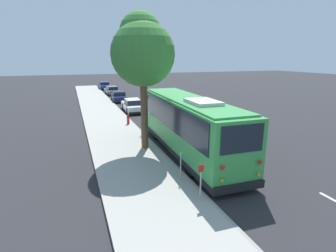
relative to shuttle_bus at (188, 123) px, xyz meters
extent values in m
plane|color=#28282B|center=(1.01, -0.03, -1.86)|extent=(160.00, 160.00, 0.00)
cube|color=#A3A099|center=(1.01, 3.50, -1.79)|extent=(80.00, 3.87, 0.15)
cube|color=gray|center=(1.01, 1.50, -1.79)|extent=(80.00, 0.14, 0.15)
cube|color=green|center=(0.01, 0.00, -0.12)|extent=(10.97, 2.69, 2.94)
cube|color=black|center=(0.01, 0.00, -1.45)|extent=(11.03, 2.74, 0.28)
cube|color=black|center=(0.01, 0.00, 0.52)|extent=(10.08, 2.75, 1.41)
cube|color=black|center=(5.48, -0.17, 0.52)|extent=(0.09, 2.06, 1.48)
cube|color=black|center=(-5.47, 0.17, 0.63)|extent=(0.09, 1.89, 1.13)
cube|color=black|center=(5.48, -0.17, 1.21)|extent=(0.09, 1.69, 0.22)
cube|color=green|center=(0.01, 0.00, 1.39)|extent=(10.30, 2.45, 0.10)
cube|color=silver|center=(-1.94, 0.06, 1.51)|extent=(2.04, 1.39, 0.20)
cube|color=black|center=(5.51, -0.17, -1.41)|extent=(0.17, 2.37, 0.36)
cube|color=black|center=(-5.50, 0.17, -1.41)|extent=(0.17, 2.37, 0.36)
cylinder|color=red|center=(-5.53, 1.02, -0.41)|extent=(0.04, 0.18, 0.18)
cylinder|color=orange|center=(-5.53, 1.02, -0.94)|extent=(0.03, 0.14, 0.14)
cylinder|color=red|center=(-5.58, -0.67, -0.41)|extent=(0.04, 0.18, 0.18)
cylinder|color=orange|center=(-5.58, -0.67, -0.94)|extent=(0.03, 0.14, 0.14)
cube|color=white|center=(5.59, 0.61, -1.24)|extent=(0.05, 0.32, 0.18)
cube|color=white|center=(5.54, -0.96, -1.24)|extent=(0.05, 0.32, 0.18)
cube|color=black|center=(5.16, 1.17, 0.81)|extent=(0.06, 0.10, 0.24)
cylinder|color=black|center=(3.26, 0.92, -1.37)|extent=(1.00, 0.33, 0.99)
cylinder|color=slate|center=(3.26, 0.92, -1.37)|extent=(0.46, 0.33, 0.45)
cylinder|color=black|center=(3.20, -1.12, -1.37)|extent=(1.00, 0.33, 0.99)
cylinder|color=slate|center=(3.20, -1.12, -1.37)|extent=(0.46, 0.33, 0.45)
cylinder|color=black|center=(-3.02, 1.12, -1.37)|extent=(1.00, 0.33, 0.99)
cylinder|color=slate|center=(-3.02, 1.12, -1.37)|extent=(0.46, 0.33, 0.45)
cylinder|color=black|center=(-3.08, -0.92, -1.37)|extent=(1.00, 0.33, 0.99)
cylinder|color=slate|center=(-3.08, -0.92, -1.37)|extent=(0.46, 0.33, 0.45)
cube|color=silver|center=(13.51, 0.24, -1.38)|extent=(4.56, 1.82, 0.65)
cube|color=black|center=(13.39, 0.24, -0.81)|extent=(2.18, 1.53, 0.48)
cube|color=silver|center=(13.39, 0.24, -0.57)|extent=(2.09, 1.49, 0.05)
cube|color=black|center=(15.79, 0.19, -1.60)|extent=(0.12, 1.66, 0.20)
cube|color=black|center=(11.22, 0.30, -1.60)|extent=(0.12, 1.66, 0.20)
cylinder|color=black|center=(14.95, 0.99, -1.53)|extent=(0.67, 0.22, 0.66)
cylinder|color=slate|center=(14.95, 0.99, -1.53)|extent=(0.30, 0.23, 0.30)
cylinder|color=black|center=(14.91, -0.58, -1.53)|extent=(0.67, 0.22, 0.66)
cylinder|color=slate|center=(14.91, -0.58, -1.53)|extent=(0.30, 0.23, 0.30)
cylinder|color=black|center=(12.10, 1.06, -1.53)|extent=(0.67, 0.22, 0.66)
cylinder|color=slate|center=(12.10, 1.06, -1.53)|extent=(0.30, 0.23, 0.30)
cylinder|color=black|center=(12.06, -0.51, -1.53)|extent=(0.67, 0.22, 0.66)
cylinder|color=slate|center=(12.06, -0.51, -1.53)|extent=(0.30, 0.23, 0.30)
cube|color=#19234C|center=(20.84, 0.41, -1.40)|extent=(4.40, 2.02, 0.62)
cube|color=black|center=(20.73, 0.42, -0.84)|extent=(2.13, 1.63, 0.48)
cube|color=#19234C|center=(20.73, 0.42, -0.60)|extent=(2.05, 1.59, 0.05)
cube|color=black|center=(23.00, 0.26, -1.61)|extent=(0.20, 1.68, 0.20)
cube|color=black|center=(18.68, 0.56, -1.61)|extent=(0.20, 1.68, 0.20)
cylinder|color=black|center=(22.24, 1.11, -1.55)|extent=(0.64, 0.24, 0.63)
cylinder|color=slate|center=(22.24, 1.11, -1.55)|extent=(0.30, 0.24, 0.28)
cylinder|color=black|center=(22.13, -0.47, -1.55)|extent=(0.64, 0.24, 0.63)
cylinder|color=slate|center=(22.13, -0.47, -1.55)|extent=(0.30, 0.24, 0.28)
cylinder|color=black|center=(19.54, 1.29, -1.55)|extent=(0.64, 0.24, 0.63)
cylinder|color=slate|center=(19.54, 1.29, -1.55)|extent=(0.30, 0.24, 0.28)
cylinder|color=black|center=(19.43, -0.28, -1.55)|extent=(0.64, 0.24, 0.63)
cylinder|color=slate|center=(19.43, -0.28, -1.55)|extent=(0.30, 0.24, 0.28)
cube|color=slate|center=(27.64, 0.31, -1.41)|extent=(4.42, 1.90, 0.60)
cube|color=black|center=(27.53, 0.30, -0.87)|extent=(2.13, 1.54, 0.48)
cube|color=slate|center=(27.53, 0.30, -0.63)|extent=(2.05, 1.50, 0.05)
cube|color=black|center=(29.82, 0.44, -1.61)|extent=(0.17, 1.60, 0.20)
cube|color=black|center=(25.46, 0.18, -1.61)|extent=(0.17, 1.60, 0.20)
cylinder|color=black|center=(28.96, 1.14, -1.56)|extent=(0.62, 0.24, 0.61)
cylinder|color=slate|center=(28.96, 1.14, -1.56)|extent=(0.28, 0.24, 0.27)
cylinder|color=black|center=(29.05, -0.36, -1.56)|extent=(0.62, 0.24, 0.61)
cylinder|color=slate|center=(29.05, -0.36, -1.56)|extent=(0.28, 0.24, 0.27)
cylinder|color=black|center=(26.23, 0.97, -1.56)|extent=(0.62, 0.24, 0.61)
cylinder|color=slate|center=(26.23, 0.97, -1.56)|extent=(0.28, 0.24, 0.27)
cylinder|color=black|center=(26.32, -0.52, -1.56)|extent=(0.62, 0.24, 0.61)
cylinder|color=slate|center=(26.32, -0.52, -1.56)|extent=(0.28, 0.24, 0.27)
cube|color=navy|center=(35.02, 0.56, -1.37)|extent=(4.16, 1.73, 0.66)
cube|color=black|center=(34.91, 0.56, -0.80)|extent=(1.97, 1.48, 0.48)
cube|color=navy|center=(34.91, 0.56, -0.56)|extent=(1.89, 1.45, 0.05)
cube|color=black|center=(37.12, 0.57, -1.59)|extent=(0.09, 1.65, 0.20)
cube|color=black|center=(32.93, 0.55, -1.59)|extent=(0.09, 1.65, 0.20)
cylinder|color=black|center=(36.33, 1.34, -1.53)|extent=(0.68, 0.20, 0.68)
cylinder|color=slate|center=(36.33, 1.34, -1.53)|extent=(0.31, 0.22, 0.30)
cylinder|color=black|center=(36.34, -0.21, -1.53)|extent=(0.68, 0.20, 0.68)
cylinder|color=slate|center=(36.34, -0.21, -1.53)|extent=(0.31, 0.22, 0.30)
cylinder|color=black|center=(33.71, 1.33, -1.53)|extent=(0.68, 0.20, 0.68)
cylinder|color=slate|center=(33.71, 1.33, -1.53)|extent=(0.31, 0.22, 0.30)
cylinder|color=black|center=(33.72, -0.23, -1.53)|extent=(0.68, 0.20, 0.68)
cylinder|color=slate|center=(33.72, -0.23, -1.53)|extent=(0.31, 0.22, 0.30)
cylinder|color=brown|center=(1.37, 2.23, 0.43)|extent=(0.42, 0.42, 4.29)
sphere|color=#387A33|center=(1.37, 2.23, 3.86)|extent=(3.66, 3.66, 3.66)
sphere|color=#3C8437|center=(1.83, 2.23, 5.05)|extent=(2.38, 2.38, 2.38)
cylinder|color=gray|center=(-5.41, 1.89, -1.10)|extent=(0.06, 0.06, 1.22)
cube|color=red|center=(-5.41, 1.89, -0.35)|extent=(0.02, 0.22, 0.28)
cylinder|color=gray|center=(-3.47, 1.89, -1.07)|extent=(0.06, 0.06, 1.28)
cylinder|color=red|center=(7.58, 1.97, -1.39)|extent=(0.22, 0.22, 0.65)
sphere|color=red|center=(7.58, 1.97, -1.00)|extent=(0.20, 0.20, 0.20)
cube|color=silver|center=(-1.56, -3.29, -1.86)|extent=(2.40, 0.14, 0.01)
cube|color=silver|center=(4.44, -3.29, -1.86)|extent=(2.40, 0.14, 0.01)
camera|label=1|loc=(-13.50, 6.20, 3.67)|focal=28.00mm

